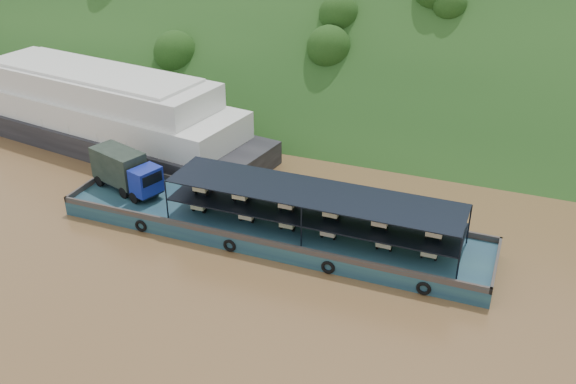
% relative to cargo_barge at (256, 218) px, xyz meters
% --- Properties ---
extents(ground, '(160.00, 160.00, 0.00)m').
position_rel_cargo_barge_xyz_m(ground, '(4.15, -1.35, -1.18)').
color(ground, brown).
rests_on(ground, ground).
extents(hillside, '(140.00, 39.60, 39.60)m').
position_rel_cargo_barge_xyz_m(hillside, '(4.15, 34.65, -1.18)').
color(hillside, '#173914').
rests_on(hillside, ground).
extents(cargo_barge, '(35.00, 7.18, 4.75)m').
position_rel_cargo_barge_xyz_m(cargo_barge, '(0.00, 0.00, 0.00)').
color(cargo_barge, '#142C47').
rests_on(cargo_barge, ground).
extents(passenger_ferry, '(39.80, 15.46, 7.85)m').
position_rel_cargo_barge_xyz_m(passenger_ferry, '(-22.85, 10.98, 2.22)').
color(passenger_ferry, black).
rests_on(passenger_ferry, ground).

